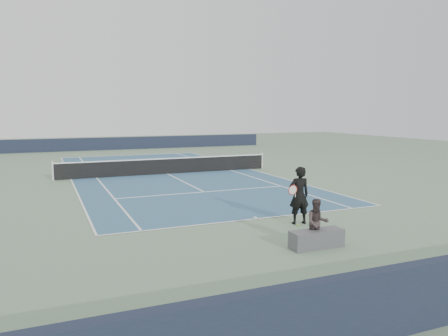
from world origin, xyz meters
name	(u,v)px	position (x,y,z in m)	size (l,w,h in m)	color
ground	(167,174)	(0.00, 0.00, 0.00)	(80.00, 80.00, 0.00)	slate
court_surface	(167,174)	(0.00, 0.00, 0.01)	(10.97, 23.77, 0.01)	#335A78
tennis_net	(167,166)	(0.00, 0.00, 0.50)	(12.90, 0.10, 1.07)	silver
windscreen_far	(118,143)	(0.00, 17.88, 0.60)	(30.00, 0.25, 1.20)	black
tennis_player	(299,195)	(0.96, -12.97, 0.97)	(0.85, 0.62, 1.94)	black
tennis_ball	(298,225)	(0.81, -13.20, 0.03)	(0.07, 0.07, 0.07)	#C1E72F
spectator_bench	(317,230)	(0.02, -15.38, 0.49)	(1.62, 0.96, 1.37)	#4E4E52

